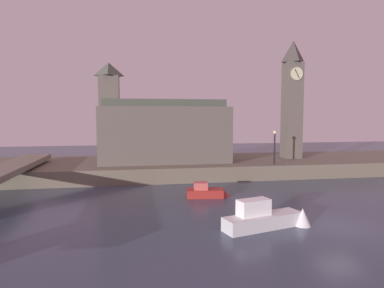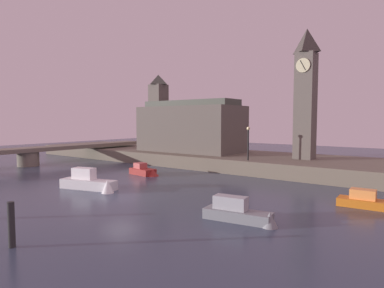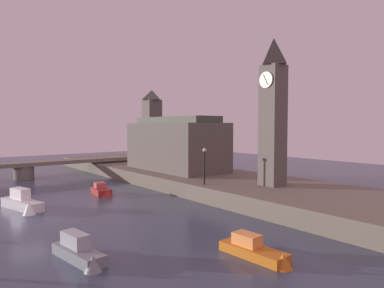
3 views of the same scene
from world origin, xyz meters
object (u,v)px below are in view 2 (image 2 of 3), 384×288
(clock_tower, at_px, (306,93))
(boat_ferry_white, at_px, (91,183))
(mooring_post_right, at_px, (11,225))
(streetlamp, at_px, (248,139))
(parliament_hall, at_px, (188,126))
(boat_dinghy_red, at_px, (145,171))
(boat_patrol_orange, at_px, (379,203))
(boat_cruiser_grey, at_px, (242,214))

(clock_tower, relative_size, boat_ferry_white, 2.43)
(clock_tower, height_order, boat_ferry_white, clock_tower)
(mooring_post_right, bearing_deg, streetlamp, 92.49)
(parliament_hall, relative_size, boat_ferry_white, 2.45)
(streetlamp, distance_m, mooring_post_right, 24.54)
(clock_tower, xyz_separation_m, boat_dinghy_red, (-12.64, -11.46, -8.19))
(clock_tower, distance_m, boat_patrol_orange, 17.07)
(boat_patrol_orange, bearing_deg, boat_cruiser_grey, -126.52)
(streetlamp, xyz_separation_m, boat_dinghy_red, (-8.42, -6.62, -3.29))
(boat_cruiser_grey, height_order, boat_ferry_white, boat_ferry_white)
(boat_ferry_white, bearing_deg, clock_tower, 60.80)
(streetlamp, bearing_deg, boat_cruiser_grey, -63.37)
(parliament_hall, distance_m, mooring_post_right, 31.77)
(boat_cruiser_grey, distance_m, boat_ferry_white, 14.06)
(clock_tower, distance_m, mooring_post_right, 30.34)
(boat_ferry_white, xyz_separation_m, boat_patrol_orange, (19.71, 7.35, -0.19))
(clock_tower, relative_size, boat_patrol_orange, 2.99)
(mooring_post_right, height_order, boat_ferry_white, mooring_post_right)
(parliament_hall, distance_m, boat_dinghy_red, 12.44)
(clock_tower, bearing_deg, boat_dinghy_red, -137.78)
(streetlamp, distance_m, boat_dinghy_red, 11.21)
(parliament_hall, bearing_deg, clock_tower, 0.92)
(boat_cruiser_grey, bearing_deg, boat_ferry_white, 178.87)
(clock_tower, bearing_deg, mooring_post_right, -96.16)
(mooring_post_right, relative_size, boat_cruiser_grey, 0.46)
(clock_tower, distance_m, boat_cruiser_grey, 21.53)
(parliament_hall, height_order, boat_patrol_orange, parliament_hall)
(clock_tower, xyz_separation_m, boat_cruiser_grey, (3.22, -19.67, -8.14))
(boat_cruiser_grey, relative_size, boat_ferry_white, 0.80)
(mooring_post_right, bearing_deg, boat_ferry_white, 128.06)
(parliament_hall, relative_size, boat_cruiser_grey, 3.08)
(mooring_post_right, height_order, boat_patrol_orange, mooring_post_right)
(boat_cruiser_grey, bearing_deg, clock_tower, 99.30)
(mooring_post_right, distance_m, boat_cruiser_grey, 11.49)
(parliament_hall, relative_size, mooring_post_right, 6.75)
(boat_cruiser_grey, bearing_deg, mooring_post_right, -123.75)
(mooring_post_right, bearing_deg, boat_cruiser_grey, 56.25)
(boat_ferry_white, bearing_deg, boat_patrol_orange, 20.46)
(clock_tower, bearing_deg, parliament_hall, -179.08)
(boat_dinghy_red, distance_m, boat_ferry_white, 8.13)
(streetlamp, bearing_deg, boat_patrol_orange, -28.82)
(parliament_hall, height_order, boat_dinghy_red, parliament_hall)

